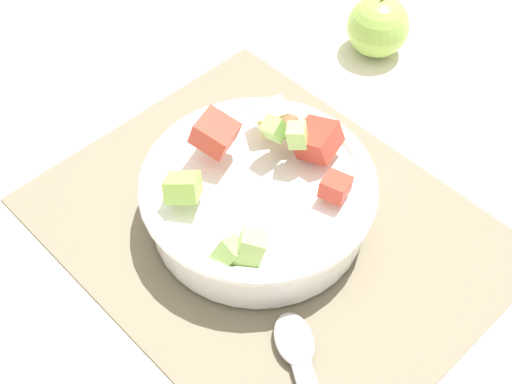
{
  "coord_description": "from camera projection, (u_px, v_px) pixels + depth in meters",
  "views": [
    {
      "loc": [
        0.32,
        -0.32,
        0.61
      ],
      "look_at": [
        -0.02,
        -0.0,
        0.05
      ],
      "focal_mm": 50.65,
      "sensor_mm": 36.0,
      "label": 1
    }
  ],
  "objects": [
    {
      "name": "placemat",
      "position": [
        268.0,
        227.0,
        0.76
      ],
      "size": [
        0.46,
        0.36,
        0.01
      ],
      "primitive_type": "cube",
      "color": "#756B56",
      "rests_on": "ground_plane"
    },
    {
      "name": "ground_plane",
      "position": [
        268.0,
        229.0,
        0.76
      ],
      "size": [
        2.4,
        2.4,
        0.0
      ],
      "primitive_type": "plane",
      "color": "silver"
    },
    {
      "name": "salad_bowl",
      "position": [
        256.0,
        196.0,
        0.73
      ],
      "size": [
        0.24,
        0.24,
        0.11
      ],
      "color": "white",
      "rests_on": "placemat"
    },
    {
      "name": "whole_apple",
      "position": [
        378.0,
        26.0,
        0.91
      ],
      "size": [
        0.08,
        0.08,
        0.09
      ],
      "color": "#8CB74C",
      "rests_on": "ground_plane"
    }
  ]
}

